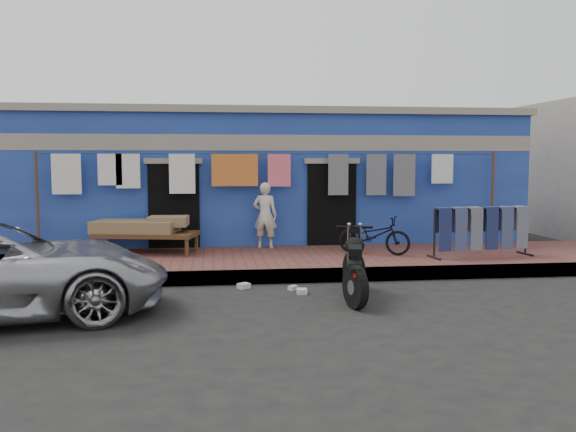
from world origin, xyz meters
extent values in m
plane|color=black|center=(0.00, 0.00, 0.00)|extent=(80.00, 80.00, 0.00)
cube|color=brown|center=(0.00, 3.00, 0.12)|extent=(28.00, 3.00, 0.25)
cube|color=gray|center=(0.00, 1.55, 0.12)|extent=(28.00, 0.10, 0.25)
cube|color=navy|center=(0.00, 7.00, 1.60)|extent=(12.00, 5.00, 3.20)
cube|color=#9E9384|center=(0.00, 4.56, 2.55)|extent=(12.00, 0.14, 0.35)
cube|color=#9E9384|center=(0.00, 7.00, 3.28)|extent=(12.20, 5.20, 0.16)
cube|color=black|center=(-2.20, 4.48, 1.05)|extent=(1.10, 0.10, 2.10)
cube|color=black|center=(1.30, 4.48, 1.05)|extent=(1.10, 0.10, 2.10)
cylinder|color=brown|center=(-5.00, 4.25, 1.30)|extent=(0.06, 0.06, 2.10)
cylinder|color=brown|center=(5.00, 4.25, 1.30)|extent=(0.06, 0.06, 2.10)
cylinder|color=black|center=(0.00, 4.25, 2.30)|extent=(10.00, 0.01, 0.01)
cube|color=silver|center=(-4.39, 4.25, 1.88)|extent=(0.60, 0.02, 0.85)
cube|color=silver|center=(-3.51, 4.25, 1.97)|extent=(0.50, 0.02, 0.66)
cube|color=silver|center=(-3.13, 4.25, 1.94)|extent=(0.50, 0.02, 0.73)
cube|color=silver|center=(-2.00, 4.25, 1.88)|extent=(0.55, 0.02, 0.85)
cube|color=#CC4C26|center=(-0.88, 4.25, 1.95)|extent=(1.00, 0.02, 0.70)
cube|color=#EA6371|center=(0.09, 4.25, 1.95)|extent=(0.50, 0.02, 0.71)
cube|color=slate|center=(1.40, 4.25, 1.85)|extent=(0.45, 0.02, 0.91)
cube|color=slate|center=(2.26, 4.25, 1.84)|extent=(0.45, 0.02, 0.91)
cube|color=slate|center=(2.91, 4.25, 1.83)|extent=(0.50, 0.02, 0.94)
cube|color=silver|center=(3.79, 4.25, 1.97)|extent=(0.50, 0.02, 0.66)
imported|color=beige|center=(-0.23, 4.20, 0.97)|extent=(0.60, 0.48, 1.44)
imported|color=black|center=(1.91, 3.05, 0.73)|extent=(1.54, 1.16, 0.95)
cube|color=silver|center=(-0.85, 1.20, 0.04)|extent=(0.24, 0.23, 0.09)
cube|color=silver|center=(-0.04, 0.97, 0.04)|extent=(0.18, 0.18, 0.07)
cube|color=silver|center=(0.06, 0.67, 0.04)|extent=(0.17, 0.21, 0.08)
camera|label=1|loc=(-1.37, -8.98, 2.17)|focal=38.00mm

